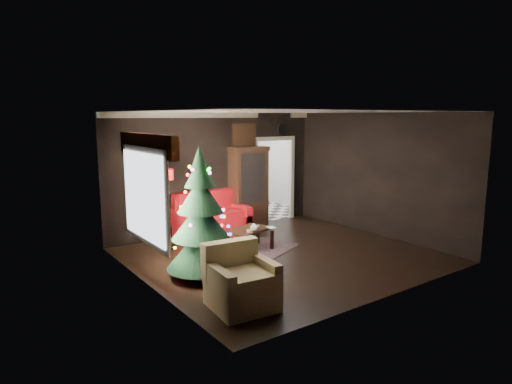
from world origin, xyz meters
TOP-DOWN VIEW (x-y plane):
  - floor at (0.00, 0.00)m, footprint 5.50×5.50m
  - ceiling at (0.00, 0.00)m, footprint 5.50×5.50m
  - wall_back at (0.00, 2.50)m, footprint 5.50×0.00m
  - wall_front at (0.00, -2.50)m, footprint 5.50×0.00m
  - wall_left at (-2.75, 0.00)m, footprint 0.00×5.50m
  - wall_right at (2.75, 0.00)m, footprint 0.00×5.50m
  - doorway at (1.70, 2.50)m, footprint 1.10×0.10m
  - left_window at (-2.71, 0.20)m, footprint 0.05×1.60m
  - valance at (-2.63, 0.20)m, footprint 0.12×2.10m
  - kitchen_floor at (1.70, 4.00)m, footprint 3.00×3.00m
  - kitchen_window at (1.70, 5.45)m, footprint 0.70×0.06m
  - rug at (-0.42, 0.65)m, footprint 2.42×2.13m
  - loveseat at (-0.40, 2.05)m, footprint 1.70×0.90m
  - curio_cabinet at (0.75, 2.27)m, footprint 0.90×0.45m
  - floor_lamp at (-1.60, 1.78)m, footprint 0.33×0.33m
  - christmas_tree at (-1.85, -0.10)m, footprint 1.27×1.27m
  - armchair at (-1.99, -1.54)m, footprint 0.99×0.99m
  - coffee_table at (-0.34, 0.71)m, footprint 1.08×0.82m
  - teapot at (-0.35, 0.48)m, footprint 0.17×0.17m
  - cup_a at (-0.47, 0.52)m, footprint 0.06×0.06m
  - cup_b at (-0.34, 0.57)m, footprint 0.08×0.08m
  - book at (0.04, 0.53)m, footprint 0.15×0.05m
  - wall_clock at (1.95, 2.45)m, footprint 0.32×0.32m
  - painting at (0.75, 2.46)m, footprint 0.62×0.05m
  - kitchen_counter at (1.70, 5.20)m, footprint 1.80×0.60m
  - kitchen_table at (1.40, 3.70)m, footprint 0.70×0.70m

SIDE VIEW (x-z plane):
  - floor at x=0.00m, z-range 0.00..0.00m
  - kitchen_floor at x=1.70m, z-range 0.00..0.00m
  - rug at x=-0.42m, z-range 0.00..0.01m
  - coffee_table at x=-0.34m, z-range 0.01..0.44m
  - kitchen_table at x=1.40m, z-range 0.00..0.75m
  - kitchen_counter at x=1.70m, z-range 0.00..0.90m
  - armchair at x=-1.99m, z-range 0.00..0.92m
  - cup_a at x=-0.47m, z-range 0.44..0.49m
  - cup_b at x=-0.34m, z-range 0.44..0.50m
  - loveseat at x=-0.40m, z-range 0.00..1.00m
  - teapot at x=-0.35m, z-range 0.44..0.60m
  - book at x=0.04m, z-range 0.44..0.65m
  - floor_lamp at x=-1.60m, z-range 0.00..1.66m
  - curio_cabinet at x=0.75m, z-range 0.00..1.90m
  - christmas_tree at x=-1.85m, z-range -0.08..2.18m
  - doorway at x=1.70m, z-range 0.00..2.10m
  - wall_back at x=0.00m, z-range -1.35..4.15m
  - wall_front at x=0.00m, z-range -1.35..4.15m
  - wall_left at x=-2.75m, z-range -1.35..4.15m
  - wall_right at x=2.75m, z-range -1.35..4.15m
  - left_window at x=-2.71m, z-range 0.75..2.15m
  - kitchen_window at x=1.70m, z-range 1.35..2.05m
  - painting at x=0.75m, z-range 1.99..2.51m
  - valance at x=-2.63m, z-range 2.10..2.44m
  - wall_clock at x=1.95m, z-range 2.35..2.41m
  - ceiling at x=0.00m, z-range 2.80..2.80m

